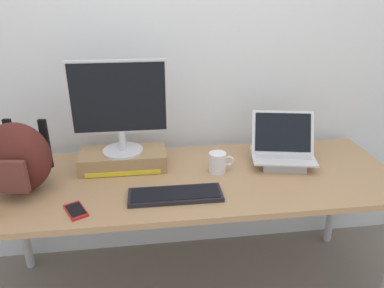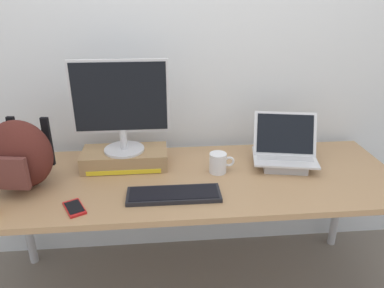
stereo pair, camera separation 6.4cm
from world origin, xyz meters
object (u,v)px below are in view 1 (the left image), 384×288
at_px(toner_box_yellow, 124,159).
at_px(coffee_mug, 218,162).
at_px(external_keyboard, 175,195).
at_px(messenger_backpack, 18,158).
at_px(cell_phone, 76,210).
at_px(desktop_monitor, 119,105).
at_px(open_laptop, 282,154).

relative_size(toner_box_yellow, coffee_mug, 3.40).
relative_size(external_keyboard, coffee_mug, 3.29).
distance_m(messenger_backpack, cell_phone, 0.39).
height_order(toner_box_yellow, desktop_monitor, desktop_monitor).
xyz_separation_m(open_laptop, cell_phone, (-1.03, -0.33, -0.05)).
height_order(toner_box_yellow, cell_phone, toner_box_yellow).
height_order(open_laptop, external_keyboard, open_laptop).
bearing_deg(desktop_monitor, cell_phone, -115.20).
xyz_separation_m(messenger_backpack, cell_phone, (0.27, -0.22, -0.16)).
xyz_separation_m(desktop_monitor, external_keyboard, (0.24, -0.33, -0.33)).
bearing_deg(open_laptop, messenger_backpack, -164.36).
distance_m(external_keyboard, cell_phone, 0.44).
distance_m(open_laptop, coffee_mug, 0.36).
relative_size(toner_box_yellow, desktop_monitor, 0.92).
height_order(open_laptop, coffee_mug, open_laptop).
relative_size(external_keyboard, cell_phone, 2.87).
bearing_deg(open_laptop, cell_phone, -151.41).
bearing_deg(cell_phone, external_keyboard, -18.47).
bearing_deg(desktop_monitor, external_keyboard, -53.12).
height_order(toner_box_yellow, external_keyboard, toner_box_yellow).
height_order(desktop_monitor, coffee_mug, desktop_monitor).
relative_size(desktop_monitor, messenger_backpack, 1.44).
distance_m(toner_box_yellow, messenger_backpack, 0.51).
bearing_deg(desktop_monitor, coffee_mug, -12.63).
bearing_deg(coffee_mug, desktop_monitor, 166.88).
height_order(messenger_backpack, coffee_mug, messenger_backpack).
bearing_deg(cell_phone, coffee_mug, -3.99).
height_order(toner_box_yellow, messenger_backpack, messenger_backpack).
distance_m(open_laptop, cell_phone, 1.09).
relative_size(messenger_backpack, cell_phone, 2.25).
distance_m(messenger_backpack, coffee_mug, 0.95).
distance_m(desktop_monitor, open_laptop, 0.90).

